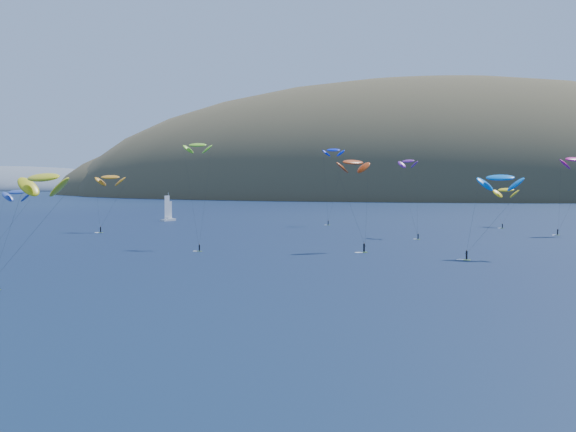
% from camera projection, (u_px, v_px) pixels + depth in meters
% --- Properties ---
extents(ground, '(2800.00, 2800.00, 0.00)m').
position_uv_depth(ground, '(15.00, 336.00, 86.33)').
color(ground, black).
rests_on(ground, ground).
extents(island, '(730.00, 300.00, 210.00)m').
position_uv_depth(island, '(454.00, 210.00, 626.84)').
color(island, '#3D3526').
rests_on(island, ground).
extents(headland, '(460.00, 250.00, 60.00)m').
position_uv_depth(headland, '(23.00, 192.00, 913.69)').
color(headland, slate).
rests_on(headland, ground).
extents(sailboat, '(8.91, 7.76, 10.68)m').
position_uv_depth(sailboat, '(168.00, 219.00, 296.56)').
color(sailboat, silver).
rests_on(sailboat, ground).
extents(kitesurfer_1, '(9.31, 8.87, 18.91)m').
position_uv_depth(kitesurfer_1, '(110.00, 177.00, 242.14)').
color(kitesurfer_1, '#96CF17').
rests_on(kitesurfer_1, ground).
extents(kitesurfer_2, '(11.03, 13.90, 19.73)m').
position_uv_depth(kitesurfer_2, '(43.00, 178.00, 128.76)').
color(kitesurfer_2, '#96CF17').
rests_on(kitesurfer_2, ground).
extents(kitesurfer_3, '(8.04, 12.91, 26.19)m').
position_uv_depth(kitesurfer_3, '(198.00, 145.00, 190.64)').
color(kitesurfer_3, '#96CF17').
rests_on(kitesurfer_3, ground).
extents(kitesurfer_4, '(7.62, 5.28, 27.57)m').
position_uv_depth(kitesurfer_4, '(334.00, 150.00, 273.23)').
color(kitesurfer_4, '#96CF17').
rests_on(kitesurfer_4, ground).
extents(kitesurfer_5, '(12.29, 10.10, 19.22)m').
position_uv_depth(kitesurfer_5, '(500.00, 178.00, 166.65)').
color(kitesurfer_5, '#96CF17').
rests_on(kitesurfer_5, ground).
extents(kitesurfer_6, '(7.50, 13.39, 22.75)m').
position_uv_depth(kitesurfer_6, '(408.00, 161.00, 222.66)').
color(kitesurfer_6, '#96CF17').
rests_on(kitesurfer_6, ground).
extents(kitesurfer_8, '(10.36, 8.29, 24.19)m').
position_uv_depth(kitesurfer_8, '(575.00, 159.00, 228.35)').
color(kitesurfer_8, '#96CF17').
rests_on(kitesurfer_8, ground).
extents(kitesurfer_9, '(8.69, 9.71, 22.38)m').
position_uv_depth(kitesurfer_9, '(353.00, 163.00, 182.38)').
color(kitesurfer_9, '#96CF17').
rests_on(kitesurfer_9, ground).
extents(kitesurfer_10, '(7.47, 11.56, 15.29)m').
position_uv_depth(kitesurfer_10, '(17.00, 192.00, 183.98)').
color(kitesurfer_10, '#96CF17').
rests_on(kitesurfer_10, ground).
extents(kitesurfer_11, '(9.49, 13.60, 14.59)m').
position_uv_depth(kitesurfer_11, '(506.00, 190.00, 264.78)').
color(kitesurfer_11, '#96CF17').
rests_on(kitesurfer_11, ground).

